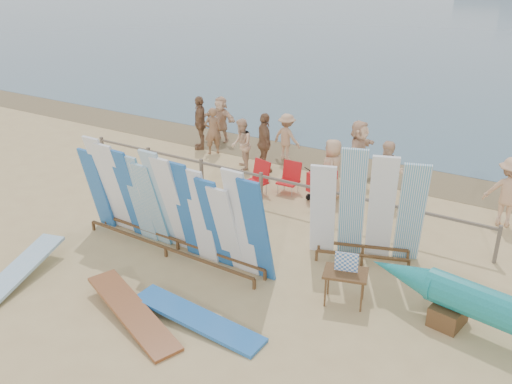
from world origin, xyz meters
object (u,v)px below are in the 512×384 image
Objects in this scene: main_surfboard_rack at (169,208)px; beachgoer_3 at (287,137)px; beachgoer_6 at (332,169)px; beachgoer_11 at (221,119)px; flat_board_a at (17,283)px; beachgoer_extra_1 at (200,123)px; beach_chair_left at (256,184)px; vendor_table at (345,286)px; beach_chair_right at (289,184)px; stroller at (322,185)px; side_surfboard_rack at (367,211)px; beachgoer_2 at (241,145)px; beachgoer_1 at (213,131)px; beachgoer_5 at (359,151)px; beachgoer_8 at (388,172)px; flat_board_d at (198,324)px; flat_board_c at (133,319)px; beachgoer_4 at (265,143)px; beachgoer_9 at (509,192)px.

beachgoer_3 is (-0.82, 6.85, -0.35)m from main_surfboard_rack.
beachgoer_6 is 1.02× the size of beachgoer_11.
flat_board_a is 9.27m from beachgoer_extra_1.
beachgoer_11 is (-3.66, 3.49, 0.55)m from beach_chair_left.
vendor_table is 10.69m from beachgoer_11.
main_surfboard_rack is 5.10m from beachgoer_6.
beach_chair_right is 0.52× the size of beachgoer_6.
side_surfboard_rack is at bearing -28.07° from stroller.
main_surfboard_rack reaches higher than beachgoer_2.
main_surfboard_rack reaches higher than vendor_table.
vendor_table is (4.08, 0.25, -0.77)m from main_surfboard_rack.
beach_chair_left is 5.09m from beachgoer_11.
beachgoer_3 is (-2.55, 2.06, -0.06)m from beachgoer_6.
stroller is at bearing -51.92° from beachgoer_6.
beach_chair_left is at bearing 94.35° from main_surfboard_rack.
beachgoer_1 reaches higher than stroller.
beachgoer_6 is at bearing 38.04° from beachgoer_extra_1.
beachgoer_1 reaches higher than beachgoer_3.
beachgoer_8 is at bearing -136.84° from beachgoer_5.
side_surfboard_rack is 1.56× the size of beachgoer_8.
stroller is (1.57, 4.51, -0.70)m from main_surfboard_rack.
flat_board_a is 7.55m from beach_chair_right.
beachgoer_5 is (1.86, 6.38, -0.21)m from main_surfboard_rack.
beachgoer_5 is at bearing 122.41° from beachgoer_8.
beach_chair_right is 0.56× the size of beachgoer_3.
beach_chair_left is 4.54m from beachgoer_extra_1.
flat_board_d is 6.44m from beach_chair_right.
flat_board_c is 6.79m from beach_chair_right.
flat_board_d is 1.66× the size of beachgoer_2.
beach_chair_left is 3.27m from beachgoer_5.
beachgoer_3 reaches higher than flat_board_a.
side_surfboard_rack is at bearing -13.75° from flat_board_c.
beachgoer_3 is at bearing 110.05° from vendor_table.
beachgoer_4 is (-2.76, -0.81, 0.01)m from beachgoer_5.
beachgoer_6 is at bearing 13.18° from beach_chair_right.
side_surfboard_rack is at bearing 23.76° from beachgoer_extra_1.
beachgoer_6 reaches higher than vendor_table.
beachgoer_3 is at bearing -151.38° from beachgoer_6.
beachgoer_5 is at bearing -117.46° from beachgoer_4.
beach_chair_left is at bearing -140.25° from stroller.
beachgoer_2 is 0.87× the size of beachgoer_extra_1.
beachgoer_4 is at bearing 140.86° from beach_chair_right.
beachgoer_3 is (-2.68, 0.47, -0.14)m from beachgoer_5.
flat_board_a is 11.48m from beachgoer_9.
beachgoer_5 is (0.87, 8.68, 0.93)m from flat_board_c.
vendor_table is at bearing -99.63° from side_surfboard_rack.
beachgoer_1 is 1.82m from beachgoer_2.
beachgoer_extra_1 is (-5.83, -0.04, 0.00)m from beachgoer_5.
beachgoer_extra_1 is at bearing 131.69° from side_surfboard_rack.
beachgoer_9 is (7.74, 0.13, 0.08)m from beachgoer_2.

